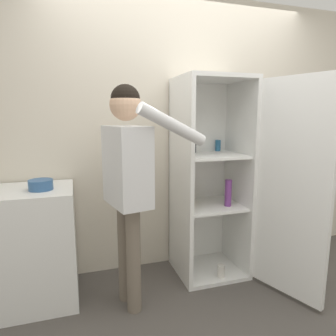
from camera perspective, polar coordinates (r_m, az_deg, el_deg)
The scene contains 6 objects.
ground_plane at distance 2.50m, azimuth 10.49°, elevation -26.08°, with size 12.00×12.00×0.00m, color #4C4742.
wall_back at distance 2.92m, azimuth 2.24°, elevation 6.29°, with size 7.00×0.06×2.55m.
refrigerator at distance 2.71m, azimuth 10.88°, elevation -2.34°, with size 0.86×1.14×1.79m.
person at distance 2.19m, azimuth -7.59°, elevation -0.35°, with size 0.72×0.55×1.68m.
counter at distance 2.63m, azimuth -24.33°, elevation -13.40°, with size 0.64×0.58×0.91m.
bowl at distance 2.43m, azimuth -23.08°, elevation -2.96°, with size 0.17×0.17×0.08m.
Camera 1 is at (-0.98, -1.77, 1.46)m, focal length 32.00 mm.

